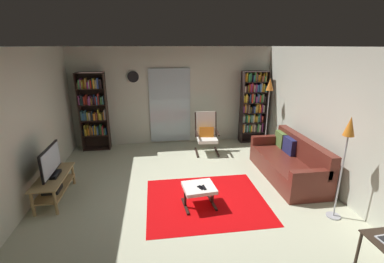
{
  "coord_description": "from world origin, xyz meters",
  "views": [
    {
      "loc": [
        -0.52,
        -4.33,
        2.62
      ],
      "look_at": [
        0.19,
        0.68,
        0.99
      ],
      "focal_mm": 25.16,
      "sensor_mm": 36.0,
      "label": 1
    }
  ],
  "objects_px": {
    "bookshelf_near_sofa": "(253,105)",
    "tv_remote": "(204,187)",
    "ottoman": "(199,190)",
    "bookshelf_near_tv": "(93,109)",
    "floor_lamp_by_shelf": "(269,93)",
    "tv_stand": "(54,184)",
    "cell_phone": "(201,188)",
    "leather_sofa": "(289,163)",
    "lounge_armchair": "(206,132)",
    "television": "(51,163)",
    "wall_clock": "(133,77)",
    "floor_lamp_by_sofa": "(347,141)"
  },
  "relations": [
    {
      "from": "leather_sofa",
      "to": "tv_remote",
      "type": "relative_size",
      "value": 13.82
    },
    {
      "from": "lounge_armchair",
      "to": "floor_lamp_by_shelf",
      "type": "distance_m",
      "value": 1.84
    },
    {
      "from": "tv_stand",
      "to": "ottoman",
      "type": "distance_m",
      "value": 2.56
    },
    {
      "from": "bookshelf_near_sofa",
      "to": "tv_remote",
      "type": "distance_m",
      "value": 3.72
    },
    {
      "from": "tv_remote",
      "to": "cell_phone",
      "type": "height_order",
      "value": "tv_remote"
    },
    {
      "from": "ottoman",
      "to": "floor_lamp_by_shelf",
      "type": "bearing_deg",
      "value": 47.75
    },
    {
      "from": "lounge_armchair",
      "to": "bookshelf_near_tv",
      "type": "bearing_deg",
      "value": 168.19
    },
    {
      "from": "lounge_armchair",
      "to": "tv_stand",
      "type": "bearing_deg",
      "value": -148.94
    },
    {
      "from": "television",
      "to": "ottoman",
      "type": "bearing_deg",
      "value": -13.18
    },
    {
      "from": "leather_sofa",
      "to": "cell_phone",
      "type": "distance_m",
      "value": 2.18
    },
    {
      "from": "lounge_armchair",
      "to": "ottoman",
      "type": "bearing_deg",
      "value": -103.73
    },
    {
      "from": "cell_phone",
      "to": "floor_lamp_by_shelf",
      "type": "distance_m",
      "value": 3.44
    },
    {
      "from": "tv_stand",
      "to": "ottoman",
      "type": "height_order",
      "value": "tv_stand"
    },
    {
      "from": "bookshelf_near_sofa",
      "to": "wall_clock",
      "type": "bearing_deg",
      "value": 176.75
    },
    {
      "from": "television",
      "to": "wall_clock",
      "type": "xyz_separation_m",
      "value": [
        1.29,
        2.63,
        1.16
      ]
    },
    {
      "from": "bookshelf_near_sofa",
      "to": "ottoman",
      "type": "height_order",
      "value": "bookshelf_near_sofa"
    },
    {
      "from": "cell_phone",
      "to": "floor_lamp_by_shelf",
      "type": "bearing_deg",
      "value": 21.58
    },
    {
      "from": "tv_stand",
      "to": "floor_lamp_by_sofa",
      "type": "xyz_separation_m",
      "value": [
        4.58,
        -1.17,
        0.99
      ]
    },
    {
      "from": "ottoman",
      "to": "tv_remote",
      "type": "bearing_deg",
      "value": -45.74
    },
    {
      "from": "leather_sofa",
      "to": "ottoman",
      "type": "distance_m",
      "value": 2.17
    },
    {
      "from": "ottoman",
      "to": "tv_remote",
      "type": "distance_m",
      "value": 0.13
    },
    {
      "from": "lounge_armchair",
      "to": "tv_remote",
      "type": "xyz_separation_m",
      "value": [
        -0.52,
        -2.49,
        -0.15
      ]
    },
    {
      "from": "lounge_armchair",
      "to": "floor_lamp_by_sofa",
      "type": "bearing_deg",
      "value": -63.72
    },
    {
      "from": "lounge_armchair",
      "to": "floor_lamp_by_sofa",
      "type": "xyz_separation_m",
      "value": [
        1.5,
        -3.03,
        0.75
      ]
    },
    {
      "from": "leather_sofa",
      "to": "bookshelf_near_tv",
      "type": "bearing_deg",
      "value": 152.53
    },
    {
      "from": "floor_lamp_by_shelf",
      "to": "wall_clock",
      "type": "bearing_deg",
      "value": 166.1
    },
    {
      "from": "tv_stand",
      "to": "lounge_armchair",
      "type": "bearing_deg",
      "value": 31.06
    },
    {
      "from": "tv_stand",
      "to": "floor_lamp_by_sofa",
      "type": "relative_size",
      "value": 0.68
    },
    {
      "from": "tv_stand",
      "to": "bookshelf_near_tv",
      "type": "height_order",
      "value": "bookshelf_near_tv"
    },
    {
      "from": "floor_lamp_by_sofa",
      "to": "floor_lamp_by_shelf",
      "type": "bearing_deg",
      "value": 88.57
    },
    {
      "from": "tv_stand",
      "to": "tv_remote",
      "type": "bearing_deg",
      "value": -13.9
    },
    {
      "from": "television",
      "to": "tv_remote",
      "type": "height_order",
      "value": "television"
    },
    {
      "from": "bookshelf_near_tv",
      "to": "lounge_armchair",
      "type": "distance_m",
      "value": 2.93
    },
    {
      "from": "leather_sofa",
      "to": "lounge_armchair",
      "type": "relative_size",
      "value": 1.95
    },
    {
      "from": "ottoman",
      "to": "floor_lamp_by_sofa",
      "type": "relative_size",
      "value": 0.34
    },
    {
      "from": "floor_lamp_by_sofa",
      "to": "tv_stand",
      "type": "bearing_deg",
      "value": 165.67
    },
    {
      "from": "television",
      "to": "floor_lamp_by_shelf",
      "type": "distance_m",
      "value": 5.05
    },
    {
      "from": "bookshelf_near_tv",
      "to": "wall_clock",
      "type": "xyz_separation_m",
      "value": [
        1.03,
        0.2,
        0.76
      ]
    },
    {
      "from": "bookshelf_near_tv",
      "to": "tv_remote",
      "type": "relative_size",
      "value": 13.87
    },
    {
      "from": "bookshelf_near_sofa",
      "to": "floor_lamp_by_shelf",
      "type": "bearing_deg",
      "value": -77.41
    },
    {
      "from": "lounge_armchair",
      "to": "floor_lamp_by_shelf",
      "type": "bearing_deg",
      "value": -1.52
    },
    {
      "from": "tv_stand",
      "to": "cell_phone",
      "type": "bearing_deg",
      "value": -13.96
    },
    {
      "from": "tv_stand",
      "to": "ottoman",
      "type": "relative_size",
      "value": 1.99
    },
    {
      "from": "television",
      "to": "wall_clock",
      "type": "relative_size",
      "value": 2.87
    },
    {
      "from": "bookshelf_near_tv",
      "to": "floor_lamp_by_shelf",
      "type": "distance_m",
      "value": 4.45
    },
    {
      "from": "wall_clock",
      "to": "leather_sofa",
      "type": "bearing_deg",
      "value": -36.81
    },
    {
      "from": "television",
      "to": "wall_clock",
      "type": "height_order",
      "value": "wall_clock"
    },
    {
      "from": "tv_stand",
      "to": "cell_phone",
      "type": "height_order",
      "value": "tv_stand"
    },
    {
      "from": "television",
      "to": "lounge_armchair",
      "type": "relative_size",
      "value": 0.82
    },
    {
      "from": "bookshelf_near_sofa",
      "to": "tv_stand",
      "type": "bearing_deg",
      "value": -151.33
    }
  ]
}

